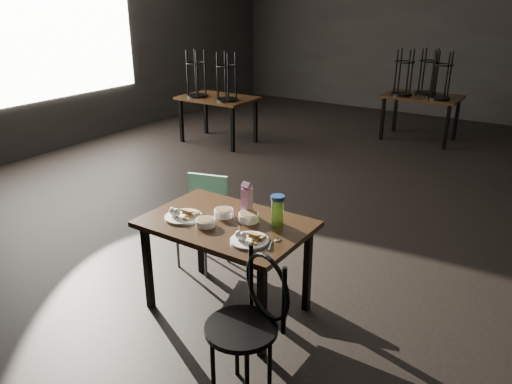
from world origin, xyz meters
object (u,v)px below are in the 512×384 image
Objects in this scene: juice_carton at (247,200)px; water_bottle at (278,210)px; main_table at (226,231)px; bentwood_chair at (251,316)px; school_chair at (204,212)px.

water_bottle is (0.28, -0.01, -0.01)m from juice_carton.
main_table is 0.90m from bentwood_chair.
school_chair is at bearing 141.33° from main_table.
water_bottle is at bearing 132.26° from bentwood_chair.
bentwood_chair reaches higher than main_table.
main_table is 0.28m from juice_carton.
bentwood_chair is (0.58, -0.80, -0.33)m from juice_carton.
juice_carton is (0.06, 0.18, 0.20)m from main_table.
school_chair reaches higher than main_table.
school_chair is (-0.95, 0.32, -0.37)m from water_bottle.
juice_carton is 1.04m from bentwood_chair.
water_bottle reaches higher than main_table.
bentwood_chair reaches higher than school_chair.
bentwood_chair is (0.30, -0.79, -0.32)m from water_bottle.
bentwood_chair is (0.64, -0.62, -0.13)m from main_table.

